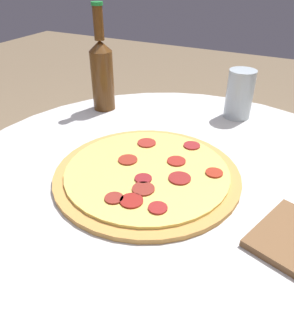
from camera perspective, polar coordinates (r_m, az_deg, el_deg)
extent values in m
cylinder|color=silver|center=(0.92, 3.53, -20.48)|extent=(0.08, 0.08, 0.68)
cylinder|color=silver|center=(0.67, 4.56, -2.18)|extent=(0.94, 0.94, 0.02)
cylinder|color=#C68E47|center=(0.65, 0.00, -1.10)|extent=(0.37, 0.37, 0.01)
cylinder|color=#EACC60|center=(0.65, 0.00, -0.52)|extent=(0.32, 0.32, 0.01)
cylinder|color=maroon|center=(0.67, 5.14, 1.21)|extent=(0.04, 0.04, 0.00)
cylinder|color=maroon|center=(0.59, -0.64, -3.64)|extent=(0.04, 0.04, 0.00)
cylinder|color=maroon|center=(0.55, 1.90, -6.96)|extent=(0.03, 0.03, 0.00)
cylinder|color=maroon|center=(0.74, -0.06, 4.40)|extent=(0.04, 0.04, 0.00)
cylinder|color=maroon|center=(0.57, -2.71, -5.71)|extent=(0.04, 0.04, 0.00)
cylinder|color=maroon|center=(0.65, 11.63, -0.81)|extent=(0.03, 0.03, 0.00)
cylinder|color=maroon|center=(0.62, -0.66, -1.85)|extent=(0.03, 0.03, 0.00)
cylinder|color=maroon|center=(0.68, -3.36, 1.44)|extent=(0.04, 0.04, 0.00)
cylinder|color=maroon|center=(0.57, -5.76, -5.23)|extent=(0.03, 0.03, 0.00)
cylinder|color=maroon|center=(0.73, 7.65, 3.94)|extent=(0.04, 0.04, 0.00)
cylinder|color=maroon|center=(0.62, 5.71, -1.78)|extent=(0.04, 0.04, 0.00)
cylinder|color=#563314|center=(0.94, -7.72, 14.80)|extent=(0.06, 0.06, 0.16)
cone|color=#563314|center=(0.92, -8.18, 20.35)|extent=(0.06, 0.06, 0.03)
cylinder|color=#563314|center=(0.90, -8.47, 23.69)|extent=(0.03, 0.03, 0.08)
cylinder|color=#1E8438|center=(0.90, -8.73, 26.47)|extent=(0.03, 0.03, 0.01)
cylinder|color=#ADBCC6|center=(0.92, 15.83, 12.26)|extent=(0.07, 0.07, 0.13)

